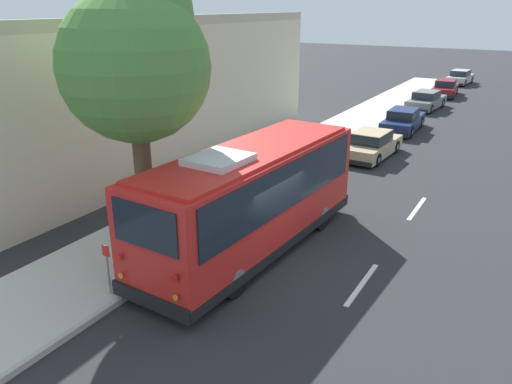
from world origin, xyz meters
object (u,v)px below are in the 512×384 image
Objects in this scene: parked_sedan_tan at (371,145)px; parked_sedan_maroon at (445,88)px; sign_post_near at (108,269)px; sign_post_far at (149,241)px; parked_sedan_silver at (460,78)px; shuttle_bus at (252,195)px; parked_sedan_gray at (426,101)px; street_tree at (137,57)px; parked_sedan_navy at (403,121)px.

parked_sedan_maroon is (19.63, 0.27, 0.01)m from parked_sedan_tan.
sign_post_far is at bearing 0.00° from sign_post_near.
sign_post_near is at bearing -177.52° from parked_sedan_silver.
shuttle_bus is at bearing 176.71° from parked_sedan_maroon.
shuttle_bus is 4.48m from sign_post_near.
parked_sedan_gray is 3.45× the size of sign_post_near.
parked_sedan_tan is 0.96× the size of parked_sedan_gray.
sign_post_near is at bearing 176.57° from parked_sedan_tan.
parked_sedan_silver is 42.17m from sign_post_near.
parked_sedan_silver is (26.88, 0.31, 0.01)m from parked_sedan_tan.
sign_post_near is at bearing 173.90° from parked_sedan_maroon.
street_tree is 5.09× the size of sign_post_far.
shuttle_bus reaches higher than parked_sedan_navy.
sign_post_near is at bearing 180.00° from sign_post_far.
sign_post_far is (-33.38, 1.39, 0.35)m from parked_sedan_maroon.
sign_post_near is 1.51m from sign_post_far.
parked_sedan_gray is 0.99× the size of parked_sedan_maroon.
parked_sedan_silver is 40.66m from sign_post_far.
shuttle_bus is 1.99× the size of parked_sedan_tan.
street_tree is (-1.46, 2.60, 3.84)m from shuttle_bus.
parked_sedan_navy is 7.24m from parked_sedan_gray.
street_tree is at bearing 122.47° from shuttle_bus.
parked_sedan_tan is 0.95× the size of parked_sedan_maroon.
parked_sedan_silver is at bearing 3.40° from parked_sedan_tan.
parked_sedan_maroon is 33.41m from sign_post_far.
parked_sedan_maroon is 2.99× the size of sign_post_far.
parked_sedan_maroon is at bearing -4.10° from street_tree.
shuttle_bus is 1.98× the size of parked_sedan_silver.
shuttle_bus reaches higher than parked_sedan_silver.
parked_sedan_navy is at bearing -4.28° from sign_post_near.
sign_post_near is at bearing -160.29° from street_tree.
shuttle_bus is at bearing -33.30° from sign_post_far.
parked_sedan_tan is 13.86m from sign_post_far.
shuttle_bus is at bearing -60.66° from street_tree.
street_tree reaches higher than parked_sedan_gray.
sign_post_far is (-1.09, -0.93, -4.65)m from street_tree.
sign_post_far is (-13.75, 1.65, 0.36)m from parked_sedan_tan.
parked_sedan_gray is 6.35m from parked_sedan_maroon.
parked_sedan_navy reaches higher than parked_sedan_gray.
parked_sedan_tan is 2.83× the size of sign_post_far.
parked_sedan_gray is 26.52m from street_tree.
sign_post_near reaches higher than parked_sedan_silver.
parked_sedan_gray is 27.06m from sign_post_far.
shuttle_bus is at bearing -177.14° from parked_sedan_tan.
parked_sedan_navy is (17.25, 0.08, -1.15)m from shuttle_bus.
sign_post_near reaches higher than parked_sedan_tan.
parked_sedan_maroon is 3.49× the size of sign_post_near.
sign_post_far reaches higher than sign_post_near.
parked_sedan_maroon is 32.76m from street_tree.
sign_post_near reaches higher than parked_sedan_maroon.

